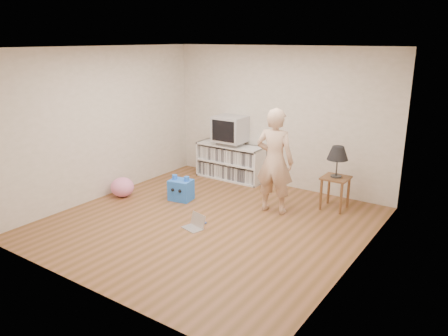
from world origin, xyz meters
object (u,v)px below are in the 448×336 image
plush_pink (122,187)px  table_lamp (338,154)px  crt_tv (230,129)px  side_table (335,185)px  plush_blue (181,190)px  dvd_deck (231,143)px  laptop (195,224)px  person (275,161)px  media_unit (231,162)px

plush_pink → table_lamp: bearing=25.3°
crt_tv → side_table: bearing=-9.0°
crt_tv → plush_blue: (-0.05, -1.48, -0.83)m
dvd_deck → crt_tv: bearing=-90.0°
crt_tv → laptop: 2.63m
side_table → table_lamp: 0.53m
table_lamp → person: bearing=-139.3°
crt_tv → side_table: crt_tv is taller
crt_tv → plush_blue: size_ratio=1.36×
crt_tv → plush_pink: size_ratio=1.47×
dvd_deck → laptop: (0.89, -2.28, -0.68)m
dvd_deck → person: (1.53, -1.04, 0.12)m
table_lamp → person: person is taller
crt_tv → dvd_deck: bearing=90.0°
laptop → plush_pink: 1.94m
dvd_deck → plush_pink: dvd_deck is taller
dvd_deck → side_table: size_ratio=0.82×
crt_tv → side_table: size_ratio=1.09×
media_unit → table_lamp: bearing=-9.5°
side_table → person: size_ratio=0.32×
table_lamp → plush_blue: table_lamp is taller
side_table → plush_pink: size_ratio=1.35×
dvd_deck → plush_pink: (-1.02, -1.95, -0.56)m
side_table → laptop: side_table is taller
side_table → media_unit: bearing=170.5°
crt_tv → person: size_ratio=0.35×
person → laptop: person is taller
media_unit → plush_pink: media_unit is taller
dvd_deck → table_lamp: size_ratio=0.87×
table_lamp → dvd_deck: bearing=170.9°
dvd_deck → table_lamp: bearing=-9.1°
crt_tv → media_unit: bearing=90.0°
laptop → side_table: bearing=67.8°
plush_pink → crt_tv: bearing=62.4°
crt_tv → table_lamp: (2.31, -0.37, -0.08)m
media_unit → plush_blue: (-0.05, -1.50, -0.16)m
plush_pink → dvd_deck: bearing=62.4°
side_table → laptop: 2.41m
person → plush_pink: size_ratio=4.17×
side_table → plush_pink: 3.69m
person → plush_pink: bearing=12.9°
table_lamp → laptop: size_ratio=1.46×
dvd_deck → laptop: bearing=-68.7°
plush_blue → crt_tv: bearing=79.0°
person → plush_pink: (-2.55, -0.91, -0.68)m
crt_tv → person: person is taller
media_unit → plush_blue: media_unit is taller
media_unit → plush_pink: 2.22m
media_unit → table_lamp: size_ratio=2.72×
media_unit → crt_tv: crt_tv is taller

